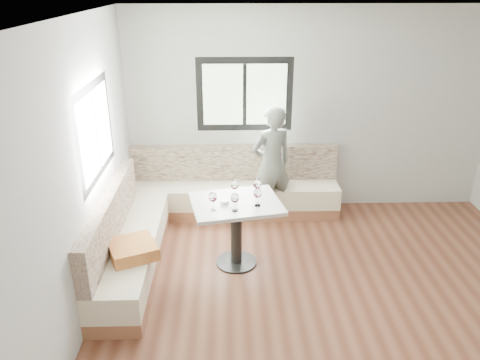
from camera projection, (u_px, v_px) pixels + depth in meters
name	position (u px, v px, depth m)	size (l,w,h in m)	color
room	(346.00, 182.00, 4.19)	(5.01, 5.01, 2.81)	brown
banquette	(193.00, 212.00, 5.99)	(2.90, 2.80, 0.95)	#9C5F3E
table	(236.00, 218.00, 5.29)	(1.10, 0.93, 0.80)	black
person	(271.00, 164.00, 6.25)	(0.58, 0.38, 1.60)	slate
olive_ramekin	(224.00, 202.00, 5.17)	(0.10, 0.10, 0.04)	white
wine_glass_a	(213.00, 198.00, 4.97)	(0.09, 0.09, 0.21)	white
wine_glass_b	(235.00, 198.00, 4.95)	(0.09, 0.09, 0.21)	white
wine_glass_c	(258.00, 194.00, 5.06)	(0.09, 0.09, 0.21)	white
wine_glass_d	(235.00, 185.00, 5.27)	(0.09, 0.09, 0.21)	white
wine_glass_e	(257.00, 184.00, 5.29)	(0.09, 0.09, 0.21)	white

